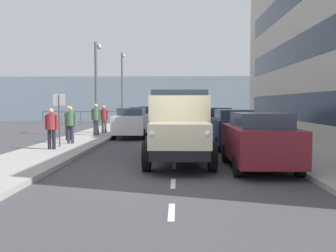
{
  "coord_description": "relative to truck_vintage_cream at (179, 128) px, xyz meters",
  "views": [
    {
      "loc": [
        -0.11,
        10.03,
        2.01
      ],
      "look_at": [
        0.34,
        -7.23,
        0.93
      ],
      "focal_mm": 39.27,
      "sensor_mm": 36.0,
      "label": 1
    }
  ],
  "objects": [
    {
      "name": "pedestrian_in_dark_coat",
      "position": [
        5.14,
        -2.57,
        -0.06
      ],
      "size": [
        0.53,
        0.34,
        1.65
      ],
      "color": "black",
      "rests_on": "sidewalk_right"
    },
    {
      "name": "lamp_post_promenade",
      "position": [
        5.03,
        -10.5,
        2.34
      ],
      "size": [
        0.32,
        1.14,
        5.56
      ],
      "color": "#59595B",
      "rests_on": "sidewalk_right"
    },
    {
      "name": "road_centreline_markings",
      "position": [
        0.17,
        -6.33,
        -1.17
      ],
      "size": [
        0.12,
        34.04,
        0.01
      ],
      "color": "silver",
      "rests_on": "ground_plane"
    },
    {
      "name": "car_teal_oppositeside_1",
      "position": [
        2.74,
        -15.2,
        -0.28
      ],
      "size": [
        1.96,
        4.4,
        1.72
      ],
      "color": "#1E6670",
      "rests_on": "ground_plane"
    },
    {
      "name": "pedestrian_strolling",
      "position": [
        4.99,
        -4.7,
        -0.02
      ],
      "size": [
        0.53,
        0.34,
        1.71
      ],
      "color": "#383342",
      "rests_on": "sidewalk_right"
    },
    {
      "name": "lamp_post_far",
      "position": [
        5.03,
        -20.99,
        2.76
      ],
      "size": [
        0.32,
        1.14,
        6.34
      ],
      "color": "#59595B",
      "rests_on": "sidewalk_right"
    },
    {
      "name": "ground_plane",
      "position": [
        0.17,
        -7.13,
        -1.18
      ],
      "size": [
        80.0,
        80.0,
        0.0
      ],
      "primitive_type": "plane",
      "color": "#423F44"
    },
    {
      "name": "sidewalk_left",
      "position": [
        -4.73,
        -7.13,
        -1.1
      ],
      "size": [
        2.76,
        38.89,
        0.15
      ],
      "primitive_type": "cube",
      "color": "#9E9993",
      "rests_on": "ground_plane"
    },
    {
      "name": "sea_horizon",
      "position": [
        0.17,
        -29.58,
        1.32
      ],
      "size": [
        80.0,
        0.8,
        5.0
      ],
      "primitive_type": "cube",
      "color": "#8C9EAD",
      "rests_on": "ground_plane"
    },
    {
      "name": "pedestrian_by_lamp",
      "position": [
        5.53,
        -6.21,
        -0.01
      ],
      "size": [
        0.53,
        0.34,
        1.72
      ],
      "color": "black",
      "rests_on": "sidewalk_right"
    },
    {
      "name": "pedestrian_couple_b",
      "position": [
        4.69,
        -10.9,
        -0.02
      ],
      "size": [
        0.53,
        0.34,
        1.71
      ],
      "color": "#4C473D",
      "rests_on": "sidewalk_right"
    },
    {
      "name": "seawall_railing",
      "position": [
        0.17,
        -25.98,
        -0.26
      ],
      "size": [
        28.08,
        0.08,
        1.2
      ],
      "color": "#4C5156",
      "rests_on": "ground_plane"
    },
    {
      "name": "car_navy_kerbside_1",
      "position": [
        -2.4,
        -4.5,
        -0.28
      ],
      "size": [
        1.79,
        4.55,
        1.72
      ],
      "color": "navy",
      "rests_on": "ground_plane"
    },
    {
      "name": "sidewalk_right",
      "position": [
        5.07,
        -7.13,
        -1.1
      ],
      "size": [
        2.76,
        38.89,
        0.15
      ],
      "primitive_type": "cube",
      "color": "#9E9993",
      "rests_on": "ground_plane"
    },
    {
      "name": "car_red_oppositeside_2",
      "position": [
        2.74,
        -20.65,
        -0.28
      ],
      "size": [
        1.92,
        3.94,
        1.72
      ],
      "color": "#B21E1E",
      "rests_on": "ground_plane"
    },
    {
      "name": "car_maroon_kerbside_near",
      "position": [
        -2.4,
        0.88,
        -0.28
      ],
      "size": [
        1.86,
        4.08,
        1.72
      ],
      "color": "maroon",
      "rests_on": "ground_plane"
    },
    {
      "name": "pedestrian_couple_a",
      "position": [
        4.78,
        -9.05,
        0.05
      ],
      "size": [
        0.53,
        0.34,
        1.82
      ],
      "color": "#383342",
      "rests_on": "sidewalk_right"
    },
    {
      "name": "car_white_oppositeside_0",
      "position": [
        2.74,
        -9.16,
        -0.28
      ],
      "size": [
        1.82,
        3.99,
        1.72
      ],
      "color": "white",
      "rests_on": "ground_plane"
    },
    {
      "name": "car_black_kerbside_2",
      "position": [
        -2.4,
        -10.89,
        -0.28
      ],
      "size": [
        1.89,
        3.99,
        1.72
      ],
      "color": "black",
      "rests_on": "ground_plane"
    },
    {
      "name": "truck_vintage_cream",
      "position": [
        0.0,
        0.0,
        0.0
      ],
      "size": [
        2.17,
        5.64,
        2.43
      ],
      "color": "black",
      "rests_on": "ground_plane"
    },
    {
      "name": "street_sign",
      "position": [
        5.1,
        -3.45,
        0.5
      ],
      "size": [
        0.5,
        0.07,
        2.25
      ],
      "color": "#4C4C4C",
      "rests_on": "sidewalk_right"
    }
  ]
}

